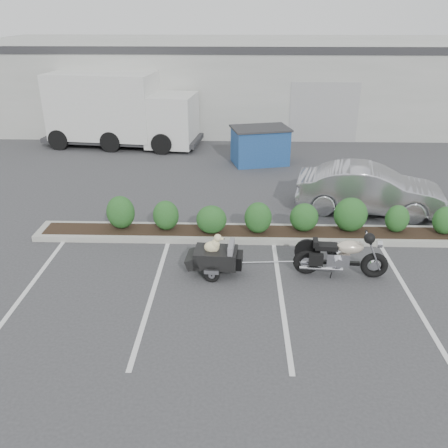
{
  "coord_description": "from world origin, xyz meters",
  "views": [
    {
      "loc": [
        0.27,
        -9.03,
        5.48
      ],
      "look_at": [
        -0.05,
        1.32,
        0.75
      ],
      "focal_mm": 38.0,
      "sensor_mm": 36.0,
      "label": 1
    }
  ],
  "objects_px": {
    "pet_trailer": "(215,257)",
    "sedan": "(370,189)",
    "delivery_truck": "(121,112)",
    "motorcycle": "(341,257)",
    "dumpster": "(260,145)"
  },
  "relations": [
    {
      "from": "motorcycle",
      "to": "dumpster",
      "type": "xyz_separation_m",
      "value": [
        -1.46,
        8.44,
        0.23
      ]
    },
    {
      "from": "motorcycle",
      "to": "delivery_truck",
      "type": "distance_m",
      "value": 13.12
    },
    {
      "from": "delivery_truck",
      "to": "sedan",
      "type": "bearing_deg",
      "value": -31.79
    },
    {
      "from": "pet_trailer",
      "to": "sedan",
      "type": "xyz_separation_m",
      "value": [
        4.32,
        3.72,
        0.27
      ]
    },
    {
      "from": "pet_trailer",
      "to": "sedan",
      "type": "distance_m",
      "value": 5.71
    },
    {
      "from": "pet_trailer",
      "to": "dumpster",
      "type": "height_order",
      "value": "dumpster"
    },
    {
      "from": "delivery_truck",
      "to": "pet_trailer",
      "type": "bearing_deg",
      "value": -60.31
    },
    {
      "from": "sedan",
      "to": "dumpster",
      "type": "bearing_deg",
      "value": 43.96
    },
    {
      "from": "pet_trailer",
      "to": "delivery_truck",
      "type": "bearing_deg",
      "value": 117.25
    },
    {
      "from": "motorcycle",
      "to": "pet_trailer",
      "type": "xyz_separation_m",
      "value": [
        -2.78,
        0.02,
        -0.06
      ]
    },
    {
      "from": "sedan",
      "to": "delivery_truck",
      "type": "relative_size",
      "value": 0.61
    },
    {
      "from": "dumpster",
      "to": "delivery_truck",
      "type": "distance_m",
      "value": 6.36
    },
    {
      "from": "pet_trailer",
      "to": "sedan",
      "type": "height_order",
      "value": "sedan"
    },
    {
      "from": "sedan",
      "to": "dumpster",
      "type": "relative_size",
      "value": 1.74
    },
    {
      "from": "sedan",
      "to": "motorcycle",
      "type": "bearing_deg",
      "value": 169.07
    }
  ]
}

